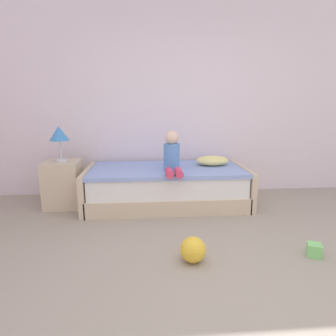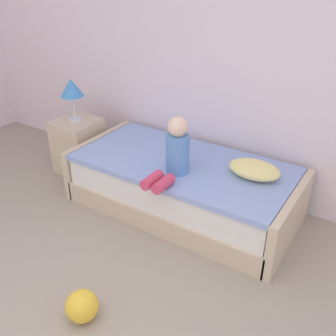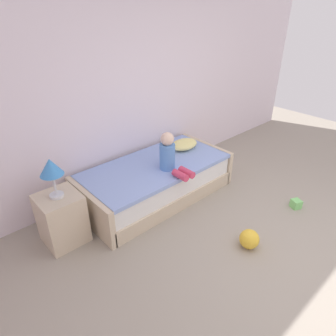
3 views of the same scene
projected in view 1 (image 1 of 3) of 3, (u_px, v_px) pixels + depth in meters
ground_plane at (239, 302)px, 1.92m from camera, size 9.20×9.20×0.00m
wall_rear at (187, 95)px, 4.13m from camera, size 7.20×0.10×2.90m
bed at (167, 186)px, 3.78m from camera, size 2.11×1.00×0.50m
nightstand at (63, 184)px, 3.68m from camera, size 0.44×0.44×0.60m
table_lamp at (59, 135)px, 3.54m from camera, size 0.24×0.24×0.45m
child_figure at (172, 155)px, 3.47m from camera, size 0.20×0.51×0.50m
pillow at (212, 161)px, 3.86m from camera, size 0.44×0.30×0.13m
toy_ball at (193, 250)px, 2.39m from camera, size 0.22×0.22×0.22m
toy_block at (314, 250)px, 2.49m from camera, size 0.15×0.15×0.12m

